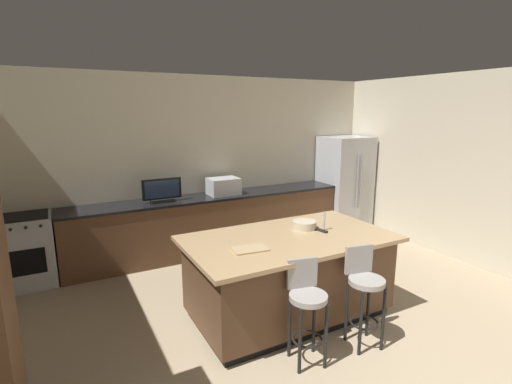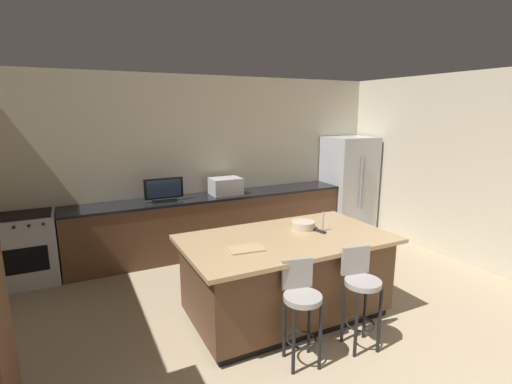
% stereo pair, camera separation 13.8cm
% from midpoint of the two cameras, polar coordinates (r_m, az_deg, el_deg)
% --- Properties ---
extents(wall_back, '(6.68, 0.12, 2.78)m').
position_cam_midpoint_polar(wall_back, '(6.31, -6.50, 4.44)').
color(wall_back, beige).
rests_on(wall_back, ground_plane).
extents(wall_right, '(0.12, 5.45, 2.78)m').
position_cam_midpoint_polar(wall_right, '(6.31, 30.80, 2.78)').
color(wall_right, beige).
rests_on(wall_right, ground_plane).
extents(counter_back, '(4.47, 0.62, 0.92)m').
position_cam_midpoint_polar(counter_back, '(6.13, -5.66, -4.70)').
color(counter_back, brown).
rests_on(counter_back, ground_plane).
extents(kitchen_island, '(2.23, 1.27, 0.91)m').
position_cam_midpoint_polar(kitchen_island, '(4.26, 5.54, -12.47)').
color(kitchen_island, black).
rests_on(kitchen_island, ground_plane).
extents(refrigerator, '(0.85, 0.76, 1.76)m').
position_cam_midpoint_polar(refrigerator, '(7.34, 14.31, 1.18)').
color(refrigerator, '#B7BABF').
rests_on(refrigerator, ground_plane).
extents(range_oven, '(0.71, 0.63, 0.94)m').
position_cam_midpoint_polar(range_oven, '(5.79, -30.66, -7.37)').
color(range_oven, '#B7BABF').
rests_on(range_oven, ground_plane).
extents(microwave, '(0.48, 0.36, 0.27)m').
position_cam_midpoint_polar(microwave, '(6.06, -3.95, 0.89)').
color(microwave, '#B7BABF').
rests_on(microwave, counter_back).
extents(tv_monitor, '(0.57, 0.16, 0.35)m').
position_cam_midpoint_polar(tv_monitor, '(5.71, -13.08, 0.17)').
color(tv_monitor, black).
rests_on(tv_monitor, counter_back).
extents(sink_faucet_back, '(0.02, 0.02, 0.24)m').
position_cam_midpoint_polar(sink_faucet_back, '(6.14, -4.76, 0.90)').
color(sink_faucet_back, '#B2B2B7').
rests_on(sink_faucet_back, counter_back).
extents(sink_faucet_island, '(0.02, 0.02, 0.22)m').
position_cam_midpoint_polar(sink_faucet_island, '(4.32, 10.97, -4.40)').
color(sink_faucet_island, '#B2B2B7').
rests_on(sink_faucet_island, kitchen_island).
extents(bar_stool_left, '(0.35, 0.36, 0.94)m').
position_cam_midpoint_polar(bar_stool_left, '(3.51, 8.00, -16.43)').
color(bar_stool_left, gray).
rests_on(bar_stool_left, ground_plane).
extents(bar_stool_right, '(0.34, 0.36, 0.97)m').
position_cam_midpoint_polar(bar_stool_right, '(3.83, 16.54, -13.94)').
color(bar_stool_right, gray).
rests_on(bar_stool_right, ground_plane).
extents(fruit_bowl, '(0.27, 0.27, 0.09)m').
position_cam_midpoint_polar(fruit_bowl, '(4.37, 8.02, -4.98)').
color(fruit_bowl, beige).
rests_on(fruit_bowl, kitchen_island).
extents(cell_phone, '(0.14, 0.16, 0.01)m').
position_cam_midpoint_polar(cell_phone, '(4.38, 9.28, -5.52)').
color(cell_phone, black).
rests_on(cell_phone, kitchen_island).
extents(tv_remote, '(0.07, 0.17, 0.02)m').
position_cam_midpoint_polar(tv_remote, '(4.31, 10.48, -5.82)').
color(tv_remote, black).
rests_on(tv_remote, kitchen_island).
extents(cutting_board, '(0.36, 0.26, 0.02)m').
position_cam_midpoint_polar(cutting_board, '(3.71, -0.45, -8.59)').
color(cutting_board, tan).
rests_on(cutting_board, kitchen_island).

